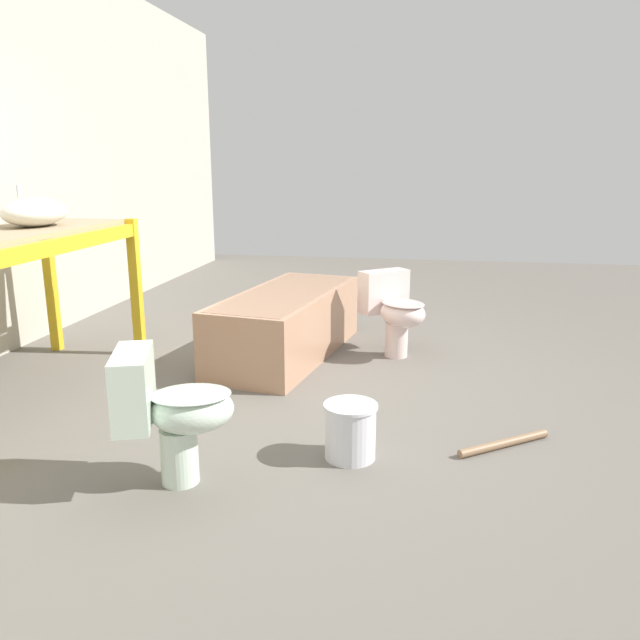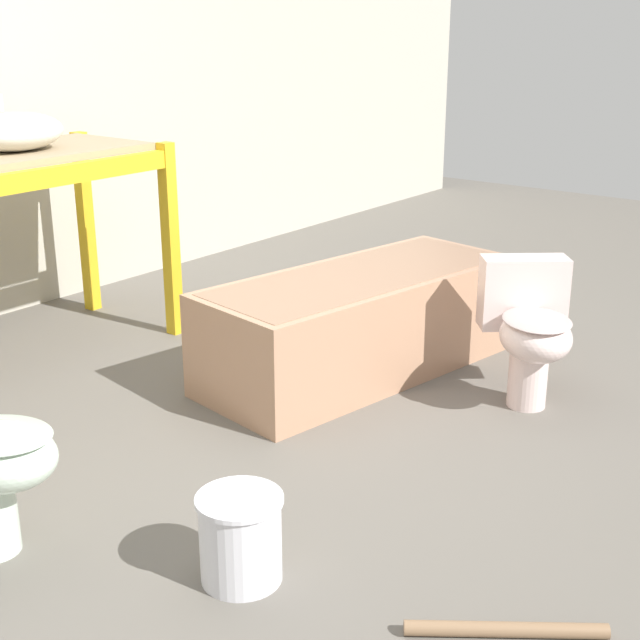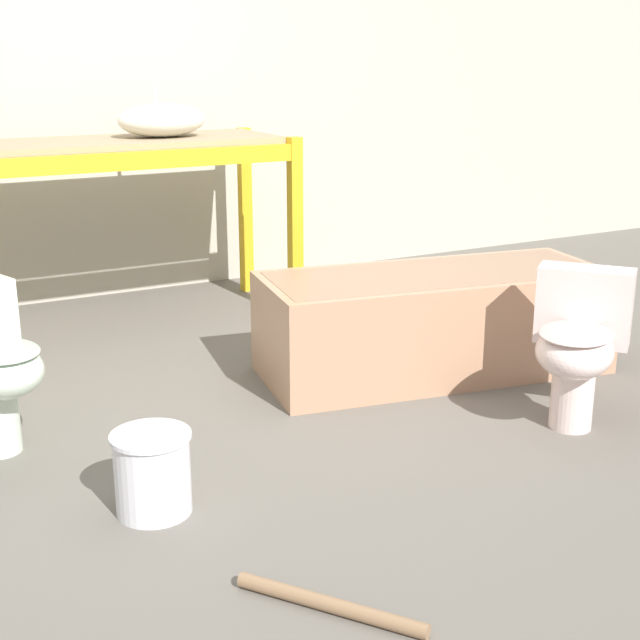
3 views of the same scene
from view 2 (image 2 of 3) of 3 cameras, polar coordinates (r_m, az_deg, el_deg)
The scene contains 6 objects.
ground_plane at distance 3.82m, azimuth -4.62°, elevation -7.15°, with size 12.00×12.00×0.00m, color #666059.
sink_basin at distance 4.63m, azimuth -18.90°, elevation 11.33°, with size 0.49×0.36×0.26m.
bathtub_main at distance 4.35m, azimuth 2.66°, elevation 0.28°, with size 1.74×0.91×0.50m.
toilet_near at distance 4.05m, azimuth 13.29°, elevation -0.35°, with size 0.62×0.60×0.64m.
bucket_white at distance 2.84m, azimuth -5.11°, elevation -13.60°, with size 0.27×0.27×0.29m.
loose_pipe at distance 2.73m, azimuth 11.82°, elevation -18.82°, with size 0.38×0.49×0.04m.
Camera 2 is at (-2.52, -2.33, 1.67)m, focal length 50.00 mm.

